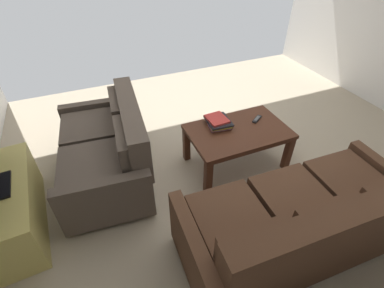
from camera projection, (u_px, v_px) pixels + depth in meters
name	position (u px, v px, depth m)	size (l,w,h in m)	color
ground_plane	(230.00, 155.00, 3.37)	(5.31, 4.85, 0.01)	#B7A88E
sofa_main	(301.00, 223.00, 2.17)	(1.90, 0.89, 0.84)	black
loveseat_near	(108.00, 150.00, 2.88)	(0.96, 1.50, 0.85)	black
coffee_table	(238.00, 135.00, 3.00)	(1.06, 0.67, 0.48)	#4C2819
tv_stand	(10.00, 208.00, 2.43)	(0.51, 1.16, 0.51)	#D8C666
book_stack	(218.00, 122.00, 3.00)	(0.27, 0.30, 0.09)	#996699
tv_remote	(257.00, 119.00, 3.10)	(0.16, 0.12, 0.02)	black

